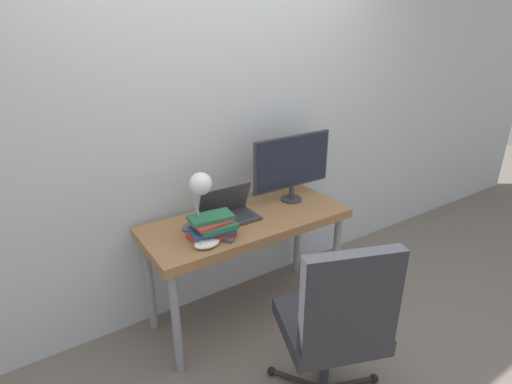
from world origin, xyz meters
name	(u,v)px	position (x,y,z in m)	size (l,w,h in m)	color
ground_plane	(270,334)	(0.00, 0.00, 0.00)	(12.00, 12.00, 0.00)	#70665B
wall_back	(218,123)	(0.00, 0.62, 1.30)	(8.00, 0.05, 2.60)	silver
desk	(247,229)	(0.00, 0.28, 0.66)	(1.34, 0.55, 0.74)	#996B42
laptop	(228,213)	(-0.11, 0.33, 0.79)	(0.35, 0.21, 0.22)	#38383D
monitor	(292,164)	(0.42, 0.35, 1.01)	(0.62, 0.15, 0.47)	#333338
desk_lamp	(199,190)	(-0.36, 0.20, 1.05)	(0.13, 0.28, 0.41)	#4C4C51
office_chair	(337,320)	(-0.04, -0.61, 0.57)	(0.64, 0.63, 1.01)	black
book_stack	(212,227)	(-0.30, 0.18, 0.81)	(0.27, 0.20, 0.14)	#B2382D
tv_remote	(222,238)	(-0.27, 0.12, 0.75)	(0.11, 0.15, 0.02)	#4C4C51
game_controller	(207,243)	(-0.38, 0.10, 0.76)	(0.15, 0.11, 0.04)	white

